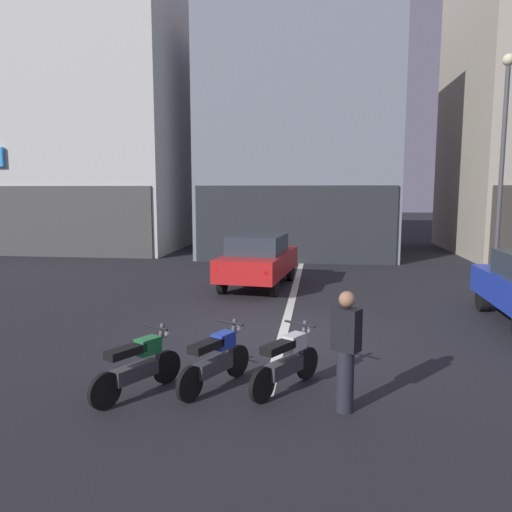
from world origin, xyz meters
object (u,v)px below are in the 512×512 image
at_px(car_red_crossing_near, 258,259).
at_px(motorcycle_white_row_centre, 287,361).
at_px(motorcycle_green_row_leftmost, 138,365).
at_px(person_by_motorcycles, 346,351).
at_px(street_lamp, 503,148).
at_px(motorcycle_blue_row_left_mid, 216,359).

relative_size(car_red_crossing_near, motorcycle_white_row_centre, 2.94).
bearing_deg(motorcycle_green_row_leftmost, car_red_crossing_near, 84.98).
xyz_separation_m(motorcycle_green_row_leftmost, person_by_motorcycles, (2.98, -0.15, 0.40)).
xyz_separation_m(car_red_crossing_near, motorcycle_white_row_centre, (1.41, -7.86, -0.43)).
distance_m(car_red_crossing_near, street_lamp, 8.28).
distance_m(street_lamp, motorcycle_blue_row_left_mid, 12.25).
height_order(car_red_crossing_near, motorcycle_blue_row_left_mid, car_red_crossing_near).
xyz_separation_m(street_lamp, person_by_motorcycles, (-5.19, -9.77, -3.43)).
distance_m(street_lamp, person_by_motorcycles, 11.58).
height_order(motorcycle_blue_row_left_mid, person_by_motorcycles, person_by_motorcycles).
bearing_deg(person_by_motorcycles, street_lamp, 62.04).
bearing_deg(person_by_motorcycles, motorcycle_white_row_centre, 143.24).
bearing_deg(car_red_crossing_near, street_lamp, 9.81).
xyz_separation_m(car_red_crossing_near, person_by_motorcycles, (2.25, -8.49, -0.03)).
relative_size(car_red_crossing_near, motorcycle_green_row_leftmost, 2.87).
bearing_deg(motorcycle_blue_row_left_mid, motorcycle_green_row_leftmost, -159.44).
bearing_deg(car_red_crossing_near, motorcycle_white_row_centre, -79.81).
height_order(street_lamp, motorcycle_blue_row_left_mid, street_lamp).
distance_m(motorcycle_green_row_leftmost, motorcycle_white_row_centre, 2.20).
bearing_deg(motorcycle_green_row_leftmost, person_by_motorcycles, -2.92).
relative_size(street_lamp, motorcycle_white_row_centre, 4.87).
bearing_deg(car_red_crossing_near, motorcycle_blue_row_left_mid, -87.55).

